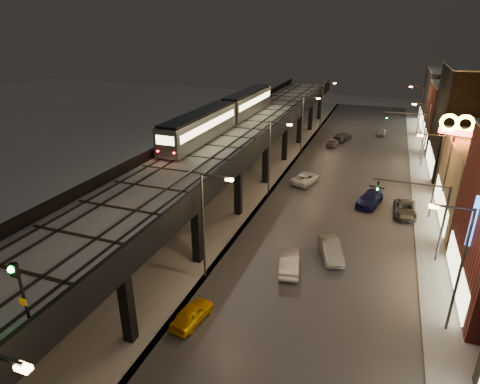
% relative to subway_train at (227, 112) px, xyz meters
% --- Properties ---
extents(road_surface, '(17.00, 120.00, 0.06)m').
position_rel_subway_train_xyz_m(road_surface, '(16.00, -2.50, -8.19)').
color(road_surface, '#46474D').
rests_on(road_surface, ground).
extents(sidewalk_right, '(4.00, 120.00, 0.14)m').
position_rel_subway_train_xyz_m(sidewalk_right, '(26.00, -2.50, -8.15)').
color(sidewalk_right, '#9FA1A8').
rests_on(sidewalk_right, ground).
extents(under_viaduct_pavement, '(11.00, 120.00, 0.06)m').
position_rel_subway_train_xyz_m(under_viaduct_pavement, '(2.50, -2.50, -8.19)').
color(under_viaduct_pavement, '#9FA1A8').
rests_on(under_viaduct_pavement, ground).
extents(elevated_viaduct, '(9.00, 100.00, 6.30)m').
position_rel_subway_train_xyz_m(elevated_viaduct, '(2.50, -5.65, -2.60)').
color(elevated_viaduct, black).
rests_on(elevated_viaduct, ground).
extents(viaduct_trackbed, '(8.40, 100.00, 0.32)m').
position_rel_subway_train_xyz_m(viaduct_trackbed, '(2.49, -5.53, -1.83)').
color(viaduct_trackbed, '#B2B7C1').
rests_on(viaduct_trackbed, elevated_viaduct).
extents(viaduct_parapet_streetside, '(0.30, 100.00, 1.10)m').
position_rel_subway_train_xyz_m(viaduct_parapet_streetside, '(6.85, -5.50, -1.37)').
color(viaduct_parapet_streetside, black).
rests_on(viaduct_parapet_streetside, elevated_viaduct).
extents(viaduct_parapet_far, '(0.30, 100.00, 1.10)m').
position_rel_subway_train_xyz_m(viaduct_parapet_far, '(-1.85, -5.50, -1.37)').
color(viaduct_parapet_far, black).
rests_on(viaduct_parapet_far, elevated_viaduct).
extents(building_e, '(12.20, 12.20, 10.16)m').
position_rel_subway_train_xyz_m(building_e, '(32.49, 24.50, -3.14)').
color(building_e, maroon).
rests_on(building_e, ground).
extents(building_f, '(12.20, 16.20, 11.16)m').
position_rel_subway_train_xyz_m(building_f, '(32.49, 38.50, -2.64)').
color(building_f, '#323233').
rests_on(building_f, ground).
extents(streetlight_left_1, '(2.57, 0.28, 9.00)m').
position_rel_subway_train_xyz_m(streetlight_left_1, '(8.07, -24.50, -2.98)').
color(streetlight_left_1, '#38383A').
rests_on(streetlight_left_1, ground).
extents(streetlight_right_1, '(2.56, 0.28, 9.00)m').
position_rel_subway_train_xyz_m(streetlight_right_1, '(25.23, -24.50, -2.98)').
color(streetlight_right_1, '#38383A').
rests_on(streetlight_right_1, ground).
extents(streetlight_left_2, '(2.57, 0.28, 9.00)m').
position_rel_subway_train_xyz_m(streetlight_left_2, '(8.07, -6.50, -2.98)').
color(streetlight_left_2, '#38383A').
rests_on(streetlight_left_2, ground).
extents(streetlight_right_2, '(2.56, 0.28, 9.00)m').
position_rel_subway_train_xyz_m(streetlight_right_2, '(25.23, -6.50, -2.98)').
color(streetlight_right_2, '#38383A').
rests_on(streetlight_right_2, ground).
extents(streetlight_left_3, '(2.57, 0.28, 9.00)m').
position_rel_subway_train_xyz_m(streetlight_left_3, '(8.07, 11.50, -2.98)').
color(streetlight_left_3, '#38383A').
rests_on(streetlight_left_3, ground).
extents(streetlight_right_3, '(2.56, 0.28, 9.00)m').
position_rel_subway_train_xyz_m(streetlight_right_3, '(25.23, 11.50, -2.98)').
color(streetlight_right_3, '#38383A').
rests_on(streetlight_right_3, ground).
extents(streetlight_left_4, '(2.57, 0.28, 9.00)m').
position_rel_subway_train_xyz_m(streetlight_left_4, '(8.07, 29.50, -2.98)').
color(streetlight_left_4, '#38383A').
rests_on(streetlight_left_4, ground).
extents(streetlight_right_4, '(2.56, 0.28, 9.00)m').
position_rel_subway_train_xyz_m(streetlight_right_4, '(25.23, 29.50, -2.98)').
color(streetlight_right_4, '#38383A').
rests_on(streetlight_right_4, ground).
extents(traffic_light_rig_a, '(6.10, 0.34, 7.00)m').
position_rel_subway_train_xyz_m(traffic_light_rig_a, '(24.34, -15.50, -3.72)').
color(traffic_light_rig_a, '#38383A').
rests_on(traffic_light_rig_a, ground).
extents(traffic_light_rig_b, '(6.10, 0.34, 7.00)m').
position_rel_subway_train_xyz_m(traffic_light_rig_b, '(24.34, 14.50, -3.72)').
color(traffic_light_rig_b, '#38383A').
rests_on(traffic_light_rig_b, ground).
extents(subway_train, '(2.70, 32.59, 3.22)m').
position_rel_subway_train_xyz_m(subway_train, '(0.00, 0.00, 0.00)').
color(subway_train, gray).
rests_on(subway_train, viaduct_trackbed).
extents(rail_signal, '(0.39, 0.45, 3.35)m').
position_rel_subway_train_xyz_m(rail_signal, '(6.40, -39.30, 0.78)').
color(rail_signal, black).
rests_on(rail_signal, viaduct_trackbed).
extents(car_taxi, '(1.98, 3.92, 1.28)m').
position_rel_subway_train_xyz_m(car_taxi, '(9.18, -29.63, -7.58)').
color(car_taxi, '#E9A601').
rests_on(car_taxi, ground).
extents(car_near_white, '(2.46, 4.73, 1.48)m').
position_rel_subway_train_xyz_m(car_near_white, '(13.92, -21.15, -7.48)').
color(car_near_white, silver).
rests_on(car_near_white, ground).
extents(car_mid_silver, '(3.51, 5.39, 1.38)m').
position_rel_subway_train_xyz_m(car_mid_silver, '(11.20, -1.08, -7.53)').
color(car_mid_silver, white).
rests_on(car_mid_silver, ground).
extents(car_mid_dark, '(3.32, 5.19, 1.40)m').
position_rel_subway_train_xyz_m(car_mid_dark, '(13.08, 21.63, -7.52)').
color(car_mid_dark, '#373B42').
rests_on(car_mid_dark, ground).
extents(car_far_white, '(1.93, 3.99, 1.31)m').
position_rel_subway_train_xyz_m(car_far_white, '(11.98, 17.62, -7.56)').
color(car_far_white, '#5C5D60').
rests_on(car_far_white, ground).
extents(car_onc_silver, '(3.01, 4.80, 1.49)m').
position_rel_subway_train_xyz_m(car_onc_silver, '(16.84, -17.97, -7.47)').
color(car_onc_silver, gray).
rests_on(car_onc_silver, ground).
extents(car_onc_dark, '(2.35, 4.92, 1.35)m').
position_rel_subway_train_xyz_m(car_onc_dark, '(23.09, -6.68, -7.54)').
color(car_onc_dark, '#48494A').
rests_on(car_onc_dark, ground).
extents(car_onc_white, '(3.18, 5.39, 1.46)m').
position_rel_subway_train_xyz_m(car_onc_white, '(19.39, -5.27, -7.49)').
color(car_onc_white, '#0F1442').
rests_on(car_onc_white, ground).
extents(car_onc_red, '(1.81, 3.94, 1.31)m').
position_rel_subway_train_xyz_m(car_onc_red, '(19.48, 27.58, -7.56)').
color(car_onc_red, '#8E949E').
rests_on(car_onc_red, ground).
extents(sign_mcdonalds, '(3.23, 0.90, 10.90)m').
position_rel_subway_train_xyz_m(sign_mcdonalds, '(26.50, -5.44, 0.78)').
color(sign_mcdonalds, '#38383A').
rests_on(sign_mcdonalds, ground).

